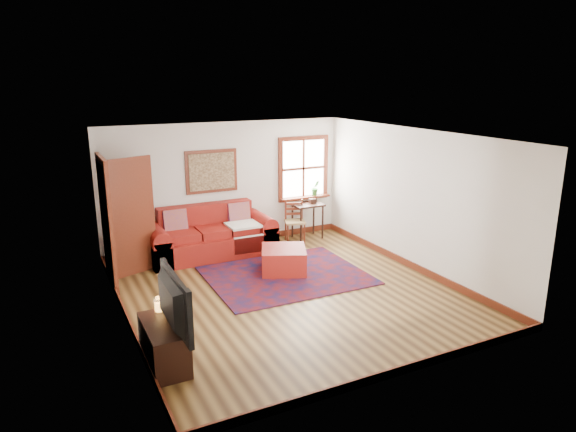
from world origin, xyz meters
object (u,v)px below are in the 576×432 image
red_ottoman (284,260)px  media_cabinet (164,344)px  side_table (308,209)px  ladder_back_chair (295,220)px  red_leather_sofa (211,239)px

red_ottoman → media_cabinet: (-2.61, -2.09, 0.04)m
media_cabinet → side_table: bearing=42.9°
side_table → ladder_back_chair: (-0.36, -0.09, -0.16)m
red_leather_sofa → side_table: bearing=2.8°
red_ottoman → side_table: size_ratio=1.02×
red_leather_sofa → side_table: 2.21m
side_table → media_cabinet: (-3.95, -3.67, -0.36)m
red_leather_sofa → media_cabinet: 3.98m
side_table → red_ottoman: bearing=-130.3°
red_leather_sofa → red_ottoman: 1.70m
red_ottoman → media_cabinet: size_ratio=0.81×
red_leather_sofa → media_cabinet: bearing=-116.3°
red_ottoman → ladder_back_chair: ladder_back_chair is taller
red_leather_sofa → media_cabinet: (-1.77, -3.56, -0.05)m
red_leather_sofa → ladder_back_chair: (1.83, 0.02, 0.15)m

